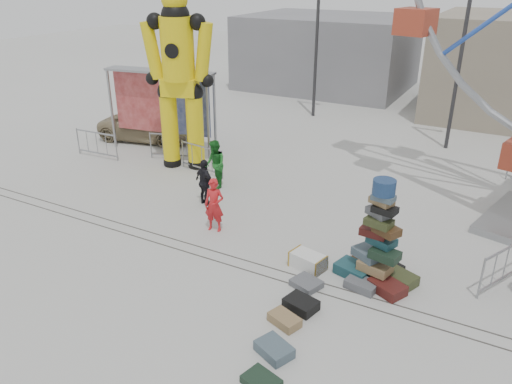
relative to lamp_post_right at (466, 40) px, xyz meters
The scene contains 24 objects.
ground 14.09m from the lamp_post_right, 103.39° to the right, with size 90.00×90.00×0.00m, color #9E9E99.
track_line_near 13.54m from the lamp_post_right, 104.01° to the right, with size 40.00×0.04×0.01m, color #47443F.
track_line_far 13.18m from the lamp_post_right, 104.46° to the right, with size 40.00×0.04×0.01m, color #47443F.
building_left 13.00m from the lamp_post_right, 135.30° to the left, with size 10.00×8.00×4.40m, color gray.
lamp_post_right is the anchor object (origin of this frame).
lamp_post_left 7.28m from the lamp_post_right, 164.05° to the left, with size 1.41×0.25×8.00m.
suitcase_tower 11.83m from the lamp_post_right, 89.67° to the right, with size 2.10×1.74×2.71m.
crash_test_dummy 11.29m from the lamp_post_right, 140.55° to the right, with size 2.68×1.26×6.78m.
banner_scaffold 12.30m from the lamp_post_right, 150.38° to the right, with size 4.71×1.54×3.36m.
steamer_trunk 12.42m from the lamp_post_right, 97.91° to the right, with size 0.89×0.51×0.41m, color silver.
row_case_0 12.34m from the lamp_post_right, 97.61° to the right, with size 0.68×0.52×0.22m, color #384020.
row_case_1 13.14m from the lamp_post_right, 96.06° to the right, with size 0.66×0.57×0.17m, color slate.
row_case_2 13.92m from the lamp_post_right, 94.64° to the right, with size 0.72×0.54×0.24m, color black.
row_case_3 14.55m from the lamp_post_right, 94.83° to the right, with size 0.70×0.43×0.21m, color #93744A.
row_case_4 15.43m from the lamp_post_right, 93.68° to the right, with size 0.73×0.53×0.23m, color #4A5E6B.
row_case_5 16.24m from the lamp_post_right, 92.92° to the right, with size 0.67×0.50×0.16m, color #1A3021.
barricade_dummy_a 15.28m from the lamp_post_right, 147.08° to the right, with size 2.00×0.10×1.10m, color gray, non-canonical shape.
barricade_dummy_b 12.26m from the lamp_post_right, 144.64° to the right, with size 2.00×0.10×1.10m, color gray, non-canonical shape.
barricade_dummy_c 11.37m from the lamp_post_right, 136.14° to the right, with size 2.00×0.10×1.10m, color gray, non-canonical shape.
barricade_wheel_front 11.07m from the lamp_post_right, 73.97° to the right, with size 2.00×0.10×1.10m, color gray, non-canonical shape.
pedestrian_red 12.52m from the lamp_post_right, 113.78° to the right, with size 0.59×0.39×1.62m, color red.
pedestrian_green 11.16m from the lamp_post_right, 128.08° to the right, with size 0.83×0.65×1.72m, color #1A6920.
pedestrian_black 11.96m from the lamp_post_right, 122.11° to the right, with size 0.91×0.38×1.55m, color black.
parked_suv 13.72m from the lamp_post_right, 156.61° to the right, with size 1.99×4.31×1.20m, color #8E7E5C.
Camera 1 is at (5.56, -8.80, 7.11)m, focal length 35.00 mm.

